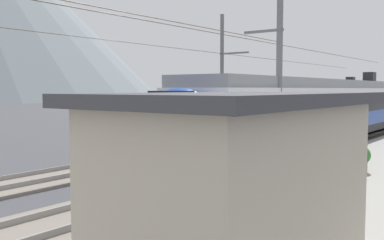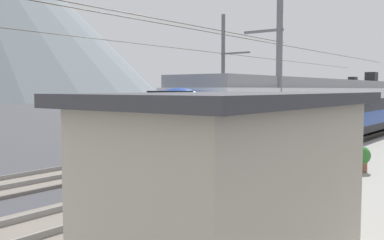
{
  "view_description": "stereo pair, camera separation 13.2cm",
  "coord_description": "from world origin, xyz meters",
  "px_view_note": "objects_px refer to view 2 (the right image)",
  "views": [
    {
      "loc": [
        -11.31,
        -7.88,
        3.36
      ],
      "look_at": [
        3.26,
        3.1,
        2.06
      ],
      "focal_mm": 40.98,
      "sensor_mm": 36.0,
      "label": 1
    },
    {
      "loc": [
        -11.23,
        -7.98,
        3.36
      ],
      "look_at": [
        3.26,
        3.1,
        2.06
      ],
      "focal_mm": 40.98,
      "sensor_mm": 36.0,
      "label": 2
    }
  ],
  "objects_px": {
    "catenary_mast_far_side": "(225,76)",
    "potted_plant_platform_edge": "(361,157)",
    "train_far_track": "(337,101)",
    "handbag_beside_passenger": "(240,232)",
    "platform_sign": "(293,132)",
    "train_near_platform": "(345,107)",
    "catenary_mast_mid": "(277,80)",
    "platform_shelter": "(238,198)",
    "potted_plant_by_shelter": "(201,219)",
    "passenger_walking": "(199,202)"
  },
  "relations": [
    {
      "from": "catenary_mast_mid",
      "to": "handbag_beside_passenger",
      "type": "xyz_separation_m",
      "value": [
        -7.89,
        -3.16,
        -3.2
      ]
    },
    {
      "from": "potted_plant_by_shelter",
      "to": "train_far_track",
      "type": "bearing_deg",
      "value": 15.02
    },
    {
      "from": "train_near_platform",
      "to": "handbag_beside_passenger",
      "type": "distance_m",
      "value": 20.51
    },
    {
      "from": "catenary_mast_far_side",
      "to": "platform_shelter",
      "type": "bearing_deg",
      "value": -146.35
    },
    {
      "from": "train_far_track",
      "to": "handbag_beside_passenger",
      "type": "relative_size",
      "value": 75.01
    },
    {
      "from": "train_far_track",
      "to": "platform_sign",
      "type": "height_order",
      "value": "train_far_track"
    },
    {
      "from": "catenary_mast_mid",
      "to": "catenary_mast_far_side",
      "type": "distance_m",
      "value": 11.82
    },
    {
      "from": "train_far_track",
      "to": "potted_plant_platform_edge",
      "type": "relative_size",
      "value": 28.71
    },
    {
      "from": "platform_sign",
      "to": "handbag_beside_passenger",
      "type": "distance_m",
      "value": 4.91
    },
    {
      "from": "train_far_track",
      "to": "catenary_mast_far_side",
      "type": "height_order",
      "value": "catenary_mast_far_side"
    },
    {
      "from": "potted_plant_platform_edge",
      "to": "platform_shelter",
      "type": "height_order",
      "value": "platform_shelter"
    },
    {
      "from": "passenger_walking",
      "to": "potted_plant_by_shelter",
      "type": "relative_size",
      "value": 1.95
    },
    {
      "from": "platform_sign",
      "to": "train_near_platform",
      "type": "bearing_deg",
      "value": 12.89
    },
    {
      "from": "potted_plant_platform_edge",
      "to": "platform_shelter",
      "type": "relative_size",
      "value": 0.2
    },
    {
      "from": "passenger_walking",
      "to": "platform_shelter",
      "type": "distance_m",
      "value": 2.01
    },
    {
      "from": "potted_plant_platform_edge",
      "to": "platform_shelter",
      "type": "xyz_separation_m",
      "value": [
        -11.02,
        -1.55,
        0.95
      ]
    },
    {
      "from": "train_near_platform",
      "to": "potted_plant_by_shelter",
      "type": "xyz_separation_m",
      "value": [
        -20.66,
        -4.01,
        -1.4
      ]
    },
    {
      "from": "catenary_mast_mid",
      "to": "platform_shelter",
      "type": "xyz_separation_m",
      "value": [
        -10.22,
        -4.53,
        -1.83
      ]
    },
    {
      "from": "handbag_beside_passenger",
      "to": "platform_shelter",
      "type": "xyz_separation_m",
      "value": [
        -2.33,
        -1.37,
        1.37
      ]
    },
    {
      "from": "train_far_track",
      "to": "handbag_beside_passenger",
      "type": "xyz_separation_m",
      "value": [
        -32.96,
        -9.48,
        -1.75
      ]
    },
    {
      "from": "train_near_platform",
      "to": "passenger_walking",
      "type": "distance_m",
      "value": 21.55
    },
    {
      "from": "platform_shelter",
      "to": "train_near_platform",
      "type": "bearing_deg",
      "value": 14.64
    },
    {
      "from": "catenary_mast_far_side",
      "to": "potted_plant_platform_edge",
      "type": "bearing_deg",
      "value": -125.5
    },
    {
      "from": "train_far_track",
      "to": "platform_shelter",
      "type": "bearing_deg",
      "value": -162.91
    },
    {
      "from": "potted_plant_platform_edge",
      "to": "platform_shelter",
      "type": "distance_m",
      "value": 11.17
    },
    {
      "from": "catenary_mast_mid",
      "to": "potted_plant_by_shelter",
      "type": "distance_m",
      "value": 9.46
    },
    {
      "from": "platform_shelter",
      "to": "catenary_mast_far_side",
      "type": "bearing_deg",
      "value": 33.65
    },
    {
      "from": "passenger_walking",
      "to": "potted_plant_platform_edge",
      "type": "xyz_separation_m",
      "value": [
        9.85,
        0.02,
        -0.4
      ]
    },
    {
      "from": "platform_sign",
      "to": "platform_shelter",
      "type": "relative_size",
      "value": 0.51
    },
    {
      "from": "handbag_beside_passenger",
      "to": "potted_plant_by_shelter",
      "type": "bearing_deg",
      "value": 148.33
    },
    {
      "from": "catenary_mast_far_side",
      "to": "passenger_walking",
      "type": "bearing_deg",
      "value": -148.06
    },
    {
      "from": "platform_sign",
      "to": "platform_shelter",
      "type": "bearing_deg",
      "value": -161.53
    },
    {
      "from": "catenary_mast_far_side",
      "to": "potted_plant_platform_edge",
      "type": "height_order",
      "value": "catenary_mast_far_side"
    },
    {
      "from": "catenary_mast_mid",
      "to": "platform_shelter",
      "type": "bearing_deg",
      "value": -156.09
    },
    {
      "from": "catenary_mast_far_side",
      "to": "potted_plant_platform_edge",
      "type": "relative_size",
      "value": 41.66
    },
    {
      "from": "passenger_walking",
      "to": "platform_shelter",
      "type": "height_order",
      "value": "platform_shelter"
    },
    {
      "from": "train_near_platform",
      "to": "potted_plant_platform_edge",
      "type": "xyz_separation_m",
      "value": [
        -11.26,
        -4.27,
        -1.33
      ]
    },
    {
      "from": "handbag_beside_passenger",
      "to": "catenary_mast_far_side",
      "type": "bearing_deg",
      "value": 34.08
    },
    {
      "from": "train_near_platform",
      "to": "train_far_track",
      "type": "relative_size",
      "value": 1.26
    },
    {
      "from": "train_far_track",
      "to": "passenger_walking",
      "type": "bearing_deg",
      "value": -164.72
    },
    {
      "from": "train_near_platform",
      "to": "potted_plant_platform_edge",
      "type": "distance_m",
      "value": 12.11
    },
    {
      "from": "catenary_mast_far_side",
      "to": "potted_plant_by_shelter",
      "type": "height_order",
      "value": "catenary_mast_far_side"
    },
    {
      "from": "handbag_beside_passenger",
      "to": "platform_sign",
      "type": "bearing_deg",
      "value": 11.5
    },
    {
      "from": "potted_plant_by_shelter",
      "to": "platform_sign",
      "type": "bearing_deg",
      "value": 5.26
    },
    {
      "from": "potted_plant_by_shelter",
      "to": "platform_shelter",
      "type": "relative_size",
      "value": 0.19
    },
    {
      "from": "handbag_beside_passenger",
      "to": "train_near_platform",
      "type": "bearing_deg",
      "value": 12.57
    },
    {
      "from": "platform_sign",
      "to": "passenger_walking",
      "type": "height_order",
      "value": "platform_sign"
    },
    {
      "from": "train_far_track",
      "to": "catenary_mast_mid",
      "type": "height_order",
      "value": "catenary_mast_mid"
    },
    {
      "from": "train_near_platform",
      "to": "catenary_mast_mid",
      "type": "xyz_separation_m",
      "value": [
        -12.05,
        -1.29,
        1.45
      ]
    },
    {
      "from": "potted_plant_platform_edge",
      "to": "potted_plant_by_shelter",
      "type": "xyz_separation_m",
      "value": [
        -9.4,
        0.26,
        -0.07
      ]
    }
  ]
}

